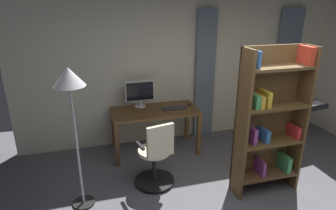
# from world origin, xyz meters

# --- Properties ---
(back_room_partition) EXTENTS (5.77, 0.10, 2.65)m
(back_room_partition) POSITION_xyz_m (0.00, -2.72, 1.32)
(back_room_partition) COLOR beige
(back_room_partition) RESTS_ON ground
(curtain_left_panel) EXTENTS (0.48, 0.06, 2.32)m
(curtain_left_panel) POSITION_xyz_m (-2.07, -2.61, 1.16)
(curtain_left_panel) COLOR slate
(curtain_left_panel) RESTS_ON ground
(curtain_right_panel) EXTENTS (0.36, 0.06, 2.32)m
(curtain_right_panel) POSITION_xyz_m (-0.39, -2.61, 1.16)
(curtain_right_panel) COLOR slate
(curtain_right_panel) RESTS_ON ground
(desk) EXTENTS (1.42, 0.69, 0.76)m
(desk) POSITION_xyz_m (0.63, -2.23, 0.66)
(desk) COLOR brown
(desk) RESTS_ON ground
(office_chair) EXTENTS (0.56, 0.56, 0.97)m
(office_chair) POSITION_xyz_m (0.84, -1.27, 0.45)
(office_chair) COLOR black
(office_chair) RESTS_ON ground
(computer_monitor) EXTENTS (0.49, 0.18, 0.44)m
(computer_monitor) POSITION_xyz_m (0.83, -2.45, 1.01)
(computer_monitor) COLOR silver
(computer_monitor) RESTS_ON desk
(computer_keyboard) EXTENTS (0.41, 0.14, 0.02)m
(computer_keyboard) POSITION_xyz_m (0.31, -2.19, 0.77)
(computer_keyboard) COLOR #333338
(computer_keyboard) RESTS_ON desk
(computer_mouse) EXTENTS (0.06, 0.10, 0.04)m
(computer_mouse) POSITION_xyz_m (0.01, -2.29, 0.77)
(computer_mouse) COLOR #333338
(computer_mouse) RESTS_ON desk
(bookshelf) EXTENTS (0.88, 0.30, 1.95)m
(bookshelf) POSITION_xyz_m (-0.56, -0.85, 0.98)
(bookshelf) COLOR brown
(bookshelf) RESTS_ON ground
(piano_keyboard) EXTENTS (1.13, 0.45, 0.81)m
(piano_keyboard) POSITION_xyz_m (-1.68, -1.70, 0.74)
(piano_keyboard) COLOR black
(piano_keyboard) RESTS_ON ground
(floor_lamp) EXTENTS (0.36, 0.36, 1.78)m
(floor_lamp) POSITION_xyz_m (1.82, -1.14, 1.53)
(floor_lamp) COLOR black
(floor_lamp) RESTS_ON ground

